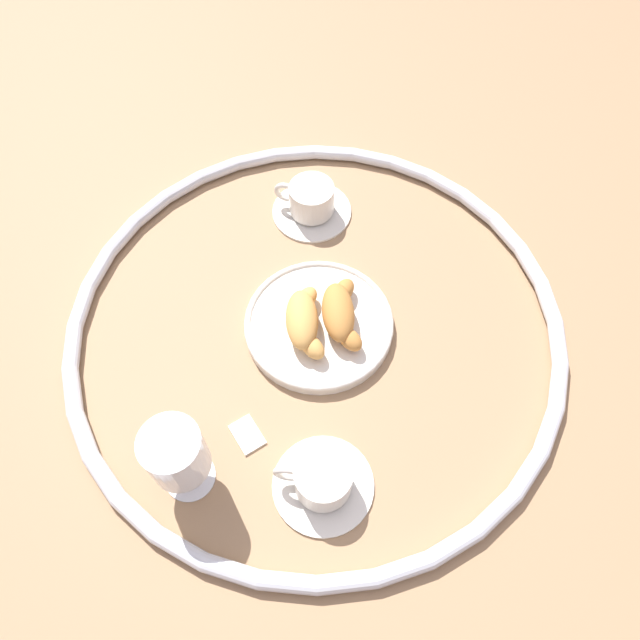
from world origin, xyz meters
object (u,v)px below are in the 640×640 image
object	(u,v)px
croissant_large	(304,320)
coffee_cup_far	(311,202)
coffee_cup_near	(322,480)
pastry_plate	(320,326)
sugar_packet	(247,434)
croissant_small	(340,313)
juice_glass_left	(176,455)

from	to	relation	value
croissant_large	coffee_cup_far	bearing A→B (deg)	155.06
coffee_cup_far	coffee_cup_near	bearing A→B (deg)	-20.80
croissant_large	coffee_cup_near	size ratio (longest dim) A/B	0.95
pastry_plate	coffee_cup_near	size ratio (longest dim) A/B	1.67
pastry_plate	sugar_packet	distance (m)	0.20
croissant_small	coffee_cup_near	xyz separation A→B (m)	(0.22, -0.12, -0.01)
coffee_cup_far	sugar_packet	xyz separation A→B (m)	(0.34, -0.24, -0.02)
croissant_large	coffee_cup_far	xyz separation A→B (m)	(-0.22, 0.10, -0.01)
croissant_small	coffee_cup_near	bearing A→B (deg)	-29.31
pastry_plate	coffee_cup_far	bearing A→B (deg)	160.75
croissant_large	coffee_cup_far	world-z (taller)	croissant_large
croissant_small	pastry_plate	bearing A→B (deg)	-100.51
coffee_cup_near	juice_glass_left	distance (m)	0.19
croissant_large	sugar_packet	world-z (taller)	croissant_large
croissant_large	croissant_small	distance (m)	0.06
croissant_small	coffee_cup_far	world-z (taller)	croissant_small
coffee_cup_near	croissant_small	bearing A→B (deg)	150.69
croissant_small	coffee_cup_far	distance (m)	0.23
pastry_plate	juice_glass_left	distance (m)	0.30
pastry_plate	sugar_packet	xyz separation A→B (m)	(0.12, -0.16, -0.01)
juice_glass_left	coffee_cup_near	bearing A→B (deg)	63.16
pastry_plate	juice_glass_left	size ratio (longest dim) A/B	1.62
coffee_cup_far	juice_glass_left	size ratio (longest dim) A/B	0.97
pastry_plate	juice_glass_left	xyz separation A→B (m)	(0.14, -0.25, 0.08)
juice_glass_left	pastry_plate	bearing A→B (deg)	119.52
croissant_large	sugar_packet	size ratio (longest dim) A/B	2.59
pastry_plate	coffee_cup_near	world-z (taller)	coffee_cup_near
croissant_large	sugar_packet	distance (m)	0.18
coffee_cup_far	croissant_small	bearing A→B (deg)	-11.76
coffee_cup_far	pastry_plate	bearing A→B (deg)	-19.25
coffee_cup_near	coffee_cup_far	world-z (taller)	same
pastry_plate	croissant_large	bearing A→B (deg)	-98.40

